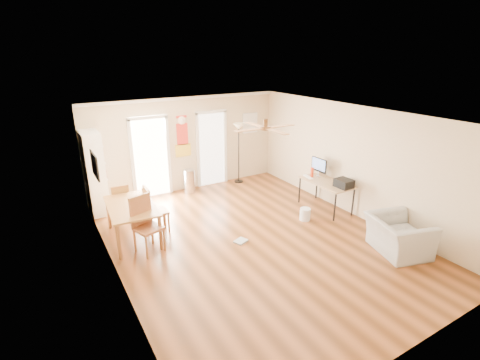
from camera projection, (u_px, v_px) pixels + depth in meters
floor at (255, 240)px, 7.44m from camera, size 7.00×7.00×0.00m
ceiling at (256, 116)px, 6.55m from camera, size 5.50×7.00×0.00m
wall_back at (187, 144)px, 9.83m from camera, size 5.50×0.04×2.60m
wall_front at (417, 270)px, 4.17m from camera, size 5.50×0.04×2.60m
wall_left at (112, 212)px, 5.68m from camera, size 0.04×7.00×2.60m
wall_right at (354, 161)px, 8.32m from camera, size 0.04×7.00×2.60m
crown_molding at (256, 118)px, 6.57m from camera, size 5.50×7.00×0.08m
kitchen_doorway at (151, 158)px, 9.40m from camera, size 0.90×0.10×2.10m
bathroom_doorway at (212, 149)px, 10.26m from camera, size 0.80×0.10×2.10m
wall_decal at (182, 136)px, 9.67m from camera, size 0.46×0.03×1.10m
ac_grille at (250, 123)px, 10.65m from camera, size 0.50×0.04×0.60m
framed_poster at (95, 165)px, 6.69m from camera, size 0.04×0.66×0.48m
ceiling_fan at (265, 128)px, 6.37m from camera, size 1.24×1.24×0.20m
bookshelf at (94, 172)px, 8.46m from camera, size 0.68×0.99×2.01m
dining_table at (133, 222)px, 7.38m from camera, size 1.02×1.59×0.76m
dining_chair_right_a at (155, 209)px, 7.81m from camera, size 0.39×0.39×0.93m
dining_chair_right_b at (157, 209)px, 7.65m from camera, size 0.44×0.44×1.03m
dining_chair_near at (148, 225)px, 6.84m from camera, size 0.58×0.58×1.13m
dining_chair_far at (120, 203)px, 8.13m from camera, size 0.39×0.39×0.92m
trash_can at (189, 181)px, 9.83m from camera, size 0.34×0.34×0.66m
torchiere_lamp at (239, 153)px, 10.44m from camera, size 0.42×0.42×1.78m
computer_desk at (325, 195)px, 8.80m from camera, size 0.67×1.34×0.72m
imac at (319, 167)px, 8.98m from camera, size 0.23×0.51×0.48m
keyboard at (308, 177)px, 9.00m from camera, size 0.19×0.37×0.01m
printer at (344, 183)px, 8.30m from camera, size 0.33×0.39×0.20m
orange_bottle at (312, 172)px, 8.98m from camera, size 0.09×0.09×0.25m
wastebasket_a at (305, 214)px, 8.28m from camera, size 0.27×0.27×0.29m
floor_cloth at (241, 241)px, 7.35m from camera, size 0.32×0.29×0.04m
armchair at (398, 236)px, 6.89m from camera, size 1.23×1.32×0.71m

